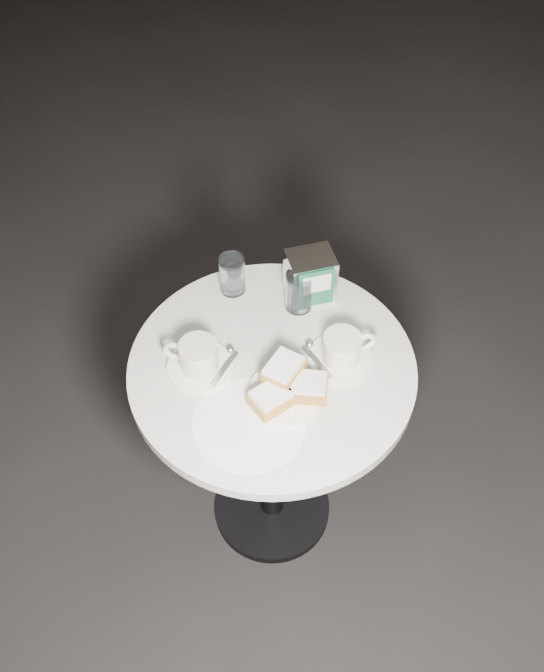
{
  "coord_description": "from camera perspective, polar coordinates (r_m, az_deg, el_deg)",
  "views": [
    {
      "loc": [
        -0.01,
        -1.11,
        2.17
      ],
      "look_at": [
        0.0,
        0.02,
        0.83
      ],
      "focal_mm": 40.0,
      "sensor_mm": 36.0,
      "label": 1
    }
  ],
  "objects": [
    {
      "name": "ground",
      "position": [
        2.44,
        0.0,
        -13.07
      ],
      "size": [
        7.0,
        7.0,
        0.0
      ],
      "primitive_type": "plane",
      "color": "black",
      "rests_on": "ground"
    },
    {
      "name": "beignet_plate",
      "position": [
        1.73,
        1.14,
        -3.98
      ],
      "size": [
        0.23,
        0.23,
        0.09
      ],
      "rotation": [
        0.0,
        0.0,
        0.32
      ],
      "color": "white",
      "rests_on": "cafe_table"
    },
    {
      "name": "cafe_table",
      "position": [
        1.97,
        0.0,
        -5.78
      ],
      "size": [
        0.7,
        0.7,
        0.74
      ],
      "color": "black",
      "rests_on": "ground"
    },
    {
      "name": "coffee_cup_right",
      "position": [
        1.8,
        5.36,
        -1.1
      ],
      "size": [
        0.2,
        0.2,
        0.08
      ],
      "rotation": [
        0.0,
        0.0,
        0.3
      ],
      "color": "white",
      "rests_on": "cafe_table"
    },
    {
      "name": "water_glass_left",
      "position": [
        1.94,
        -3.05,
        4.67
      ],
      "size": [
        0.08,
        0.08,
        0.11
      ],
      "rotation": [
        0.0,
        0.0,
        -0.17
      ],
      "color": "white",
      "rests_on": "cafe_table"
    },
    {
      "name": "coffee_cup_left",
      "position": [
        1.78,
        -5.62,
        -1.69
      ],
      "size": [
        0.19,
        0.19,
        0.08
      ],
      "rotation": [
        0.0,
        0.0,
        -0.23
      ],
      "color": "white",
      "rests_on": "cafe_table"
    },
    {
      "name": "sugar_spill",
      "position": [
        1.71,
        -1.76,
        -6.67
      ],
      "size": [
        0.33,
        0.33,
        0.0
      ],
      "primitive_type": "cylinder",
      "rotation": [
        0.0,
        0.0,
        -0.35
      ],
      "color": "white",
      "rests_on": "cafe_table"
    },
    {
      "name": "water_glass_right",
      "position": [
        1.9,
        2.07,
        3.44
      ],
      "size": [
        0.09,
        0.09,
        0.11
      ],
      "rotation": [
        0.0,
        0.0,
        -0.36
      ],
      "color": "white",
      "rests_on": "cafe_table"
    },
    {
      "name": "napkin_dispenser",
      "position": [
        1.91,
        2.94,
        4.53
      ],
      "size": [
        0.14,
        0.12,
        0.14
      ],
      "rotation": [
        0.0,
        0.0,
        0.26
      ],
      "color": "white",
      "rests_on": "cafe_table"
    }
  ]
}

